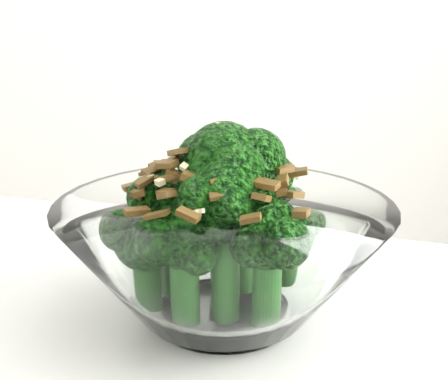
{
  "coord_description": "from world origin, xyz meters",
  "views": [
    {
      "loc": [
        0.3,
        -0.21,
        0.98
      ],
      "look_at": [
        0.31,
        0.22,
        0.85
      ],
      "focal_mm": 50.0,
      "sensor_mm": 36.0,
      "label": 1
    }
  ],
  "objects": [
    {
      "name": "broccoli_dish",
      "position": [
        0.31,
        0.22,
        0.81
      ],
      "size": [
        0.25,
        0.25,
        0.15
      ],
      "color": "white",
      "rests_on": "table"
    }
  ]
}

